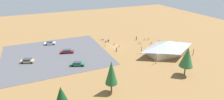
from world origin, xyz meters
TOP-DOWN VIEW (x-y plane):
  - ground at (0.00, 0.00)m, footprint 160.00×160.00m
  - parking_lot_asphalt at (23.41, -1.04)m, footprint 35.93×33.10m
  - bike_pavilion at (-13.39, 14.99)m, footprint 16.29×9.44m
  - trash_bin at (0.56, -6.24)m, footprint 0.60×0.60m
  - lot_sign at (3.78, -4.61)m, footprint 0.56×0.08m
  - pine_midwest at (-8.61, 28.85)m, footprint 3.86×3.86m
  - pine_east at (14.13, 28.17)m, footprint 3.02×3.02m
  - pine_mideast at (26.56, 31.88)m, footprint 3.03×3.03m
  - bicycle_green_by_bin at (-16.39, -1.28)m, footprint 1.69×0.64m
  - bicycle_blue_yard_left at (0.07, -1.36)m, footprint 1.25×1.27m
  - bicycle_red_lone_west at (-0.98, 1.19)m, footprint 1.44×1.14m
  - bicycle_white_yard_right at (3.99, -1.57)m, footprint 0.65×1.54m
  - bicycle_yellow_near_sign at (-14.44, 3.58)m, footprint 1.55×0.71m
  - bicycle_silver_back_row at (2.68, -8.61)m, footprint 1.48×0.92m
  - bicycle_purple_front_row at (-14.39, -1.35)m, footprint 1.55×0.81m
  - bicycle_orange_mid_cluster at (-19.10, 2.78)m, footprint 1.01×1.52m
  - bicycle_teal_edge_south at (-10.15, 1.79)m, footprint 0.57×1.67m
  - car_tan_back_corner at (32.78, 1.94)m, footprint 4.61×3.29m
  - car_maroon_near_entry at (19.26, -0.84)m, footprint 5.07×2.96m
  - car_white_aisle_side at (23.94, -12.48)m, footprint 4.59×2.66m
  - car_green_end_stall at (18.27, 10.70)m, footprint 4.67×3.22m
  - visitor_at_bikes at (1.98, 5.00)m, footprint 0.38×0.40m
  - visitor_by_pavilion at (1.92, -5.72)m, footprint 0.40×0.37m
  - visitor_crossing_yard at (-11.42, -3.17)m, footprint 0.39×0.36m

SIDE VIEW (x-z plane):
  - ground at x=0.00m, z-range 0.00..0.00m
  - parking_lot_asphalt at x=23.41m, z-range 0.00..0.05m
  - bicycle_white_yard_right at x=3.99m, z-range -0.05..0.74m
  - bicycle_blue_yard_left at x=0.07m, z-range -0.03..0.72m
  - bicycle_yellow_near_sign at x=-14.44m, z-range -0.05..0.75m
  - bicycle_green_by_bin at x=-16.39m, z-range -0.05..0.78m
  - bicycle_purple_front_row at x=-14.39m, z-range -0.04..0.77m
  - bicycle_red_lone_west at x=-0.98m, z-range -0.06..0.81m
  - bicycle_silver_back_row at x=2.68m, z-range -0.03..0.79m
  - bicycle_teal_edge_south at x=-10.15m, z-range -0.04..0.83m
  - bicycle_orange_mid_cluster at x=-19.10m, z-range -0.04..0.84m
  - trash_bin at x=0.56m, z-range 0.00..0.90m
  - car_white_aisle_side at x=23.94m, z-range 0.06..1.32m
  - car_green_end_stall at x=18.27m, z-range 0.05..1.37m
  - car_maroon_near_entry at x=19.26m, z-range 0.05..1.41m
  - car_tan_back_corner at x=32.78m, z-range 0.04..1.46m
  - visitor_by_pavilion at x=1.92m, z-range 0.04..1.71m
  - visitor_at_bikes at x=1.98m, z-range 0.05..1.81m
  - visitor_crossing_yard at x=-11.42m, z-range 0.05..1.91m
  - lot_sign at x=3.78m, z-range 0.31..2.51m
  - bike_pavilion at x=-13.39m, z-range 0.38..5.64m
  - pine_mideast at x=26.56m, z-range 1.35..8.51m
  - pine_east at x=14.13m, z-range 1.27..9.80m
  - pine_midwest at x=-8.61m, z-range 1.41..10.03m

